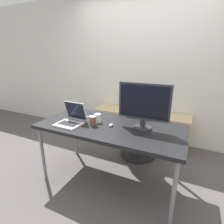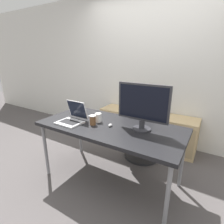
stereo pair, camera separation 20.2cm
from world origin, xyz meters
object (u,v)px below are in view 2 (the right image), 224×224
at_px(cabinet_right, 180,136).
at_px(laptop_center, 72,118).
at_px(coffee_cup_white, 98,118).
at_px(mouse, 110,125).
at_px(monitor, 143,106).
at_px(cabinet_left, 117,122).
at_px(office_chair, 141,134).
at_px(coffee_cup_brown, 93,120).

bearing_deg(cabinet_right, laptop_center, -129.15).
bearing_deg(coffee_cup_white, mouse, -13.11).
xyz_separation_m(monitor, coffee_cup_white, (-0.54, -0.05, -0.22)).
distance_m(cabinet_left, monitor, 1.60).
distance_m(office_chair, cabinet_right, 0.69).
relative_size(monitor, coffee_cup_brown, 4.94).
distance_m(office_chair, monitor, 0.89).
distance_m(office_chair, cabinet_left, 0.86).
relative_size(laptop_center, coffee_cup_white, 2.84).
relative_size(office_chair, laptop_center, 3.59).
bearing_deg(mouse, cabinet_right, 63.33).
distance_m(laptop_center, coffee_cup_brown, 0.27).
xyz_separation_m(cabinet_right, coffee_cup_brown, (-0.80, -1.24, 0.53)).
relative_size(cabinet_left, coffee_cup_brown, 5.15).
xyz_separation_m(office_chair, cabinet_right, (0.48, 0.48, -0.12)).
height_order(cabinet_right, mouse, mouse).
distance_m(coffee_cup_white, coffee_cup_brown, 0.11).
bearing_deg(cabinet_right, cabinet_left, 180.00).
bearing_deg(coffee_cup_brown, cabinet_right, 57.20).
bearing_deg(mouse, monitor, 16.25).
xyz_separation_m(monitor, coffee_cup_brown, (-0.55, -0.16, -0.21)).
bearing_deg(cabinet_left, cabinet_right, 0.00).
relative_size(office_chair, coffee_cup_white, 10.19).
bearing_deg(cabinet_left, mouse, -63.74).
height_order(cabinet_right, coffee_cup_white, coffee_cup_white).
bearing_deg(laptop_center, monitor, 15.36).
distance_m(cabinet_right, mouse, 1.41).
bearing_deg(cabinet_right, mouse, -116.67).
bearing_deg(coffee_cup_brown, mouse, 15.95).
height_order(office_chair, laptop_center, office_chair).
relative_size(cabinet_left, laptop_center, 1.92).
relative_size(laptop_center, mouse, 5.29).
height_order(office_chair, cabinet_left, office_chair).
distance_m(cabinet_left, coffee_cup_white, 1.30).
distance_m(mouse, coffee_cup_white, 0.21).
xyz_separation_m(cabinet_left, coffee_cup_white, (0.38, -1.13, 0.52)).
xyz_separation_m(cabinet_right, laptop_center, (-1.06, -1.30, 0.52)).
bearing_deg(laptop_center, cabinet_left, 95.00).
relative_size(cabinet_left, cabinet_right, 1.00).
bearing_deg(monitor, coffee_cup_brown, -163.86).
bearing_deg(office_chair, cabinet_right, 45.43).
distance_m(laptop_center, monitor, 0.87).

